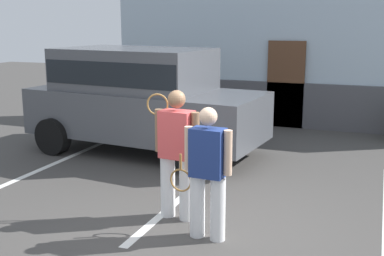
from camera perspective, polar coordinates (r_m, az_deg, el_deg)
The scene contains 7 objects.
ground_plane at distance 6.32m, azimuth 0.17°, elevation -11.88°, with size 40.00×40.00×0.00m, color #423F3D.
parking_stripe_0 at distance 9.20m, azimuth -17.00°, elevation -4.58°, with size 0.12×4.40×0.01m, color silver.
parking_stripe_1 at distance 7.82m, azimuth -0.08°, elevation -7.00°, with size 0.12×4.40×0.01m, color silver.
house_frontage at distance 12.43m, azimuth 11.60°, elevation 7.75°, with size 9.32×0.40×3.52m.
parked_suv at distance 9.82m, azimuth -5.88°, elevation 3.78°, with size 4.77×2.54×2.05m.
tennis_player_man at distance 6.48m, azimuth -1.77°, elevation -2.83°, with size 0.77×0.31×1.72m.
tennis_player_woman at distance 5.89m, azimuth 1.76°, elevation -5.07°, with size 0.86×0.27×1.61m.
Camera 1 is at (2.06, -5.39, 2.59)m, focal length 46.55 mm.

